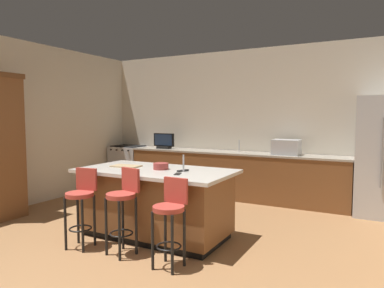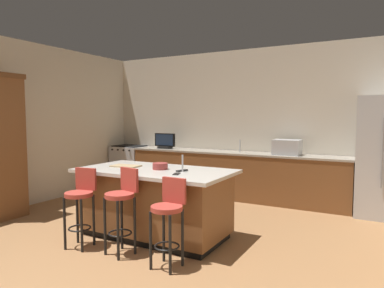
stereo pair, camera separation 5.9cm
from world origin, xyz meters
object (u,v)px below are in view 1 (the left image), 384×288
at_px(cabinet_tower, 0,144).
at_px(kitchen_island, 156,202).
at_px(microwave, 286,147).
at_px(tv_remote, 183,171).
at_px(tv_monitor, 164,142).
at_px(fruit_bowl, 161,166).
at_px(refrigerator, 384,157).
at_px(bar_stool_right, 170,215).
at_px(range_oven, 128,166).
at_px(bar_stool_center, 123,203).
at_px(bar_stool_left, 81,201).
at_px(cell_phone, 178,174).
at_px(cutting_board, 126,166).

bearing_deg(cabinet_tower, kitchen_island, 9.26).
relative_size(microwave, tv_remote, 2.82).
distance_m(tv_monitor, fruit_bowl, 2.95).
xyz_separation_m(refrigerator, microwave, (-1.57, 0.06, 0.08)).
bearing_deg(tv_monitor, bar_stool_right, -56.12).
relative_size(range_oven, bar_stool_center, 0.93).
bearing_deg(microwave, range_oven, -179.98).
height_order(kitchen_island, microwave, microwave).
distance_m(bar_stool_left, tv_remote, 1.31).
height_order(cell_phone, cutting_board, cutting_board).
relative_size(microwave, cutting_board, 1.22).
bearing_deg(tv_monitor, cutting_board, -68.32).
bearing_deg(range_oven, bar_stool_right, -45.85).
distance_m(kitchen_island, bar_stool_center, 0.70).
bearing_deg(range_oven, tv_remote, -41.03).
relative_size(cabinet_tower, cutting_board, 5.82).
distance_m(refrigerator, tv_remote, 3.40).
xyz_separation_m(tv_monitor, cell_phone, (1.97, -2.72, -0.15)).
bearing_deg(tv_remote, kitchen_island, -156.83).
height_order(microwave, fruit_bowl, microwave).
bearing_deg(range_oven, bar_stool_center, -52.18).
distance_m(range_oven, microwave, 3.71).
height_order(bar_stool_center, bar_stool_right, bar_stool_center).
distance_m(microwave, bar_stool_left, 3.79).
distance_m(bar_stool_left, cell_phone, 1.24).
bearing_deg(refrigerator, kitchen_island, -136.90).
xyz_separation_m(range_oven, bar_stool_right, (3.21, -3.31, 0.10)).
relative_size(cabinet_tower, cell_phone, 15.27).
distance_m(fruit_bowl, cell_phone, 0.46).
bearing_deg(bar_stool_center, tv_monitor, 126.80).
height_order(range_oven, cell_phone, range_oven).
height_order(bar_stool_right, fruit_bowl, fruit_bowl).
xyz_separation_m(microwave, fruit_bowl, (-1.07, -2.55, -0.10)).
relative_size(range_oven, tv_monitor, 1.89).
relative_size(fruit_bowl, cell_phone, 1.36).
bearing_deg(range_oven, cabinet_tower, -92.83).
bearing_deg(kitchen_island, tv_monitor, 120.76).
bearing_deg(cabinet_tower, refrigerator, 28.85).
bearing_deg(cutting_board, bar_stool_center, -53.62).
bearing_deg(cutting_board, refrigerator, 38.23).
xyz_separation_m(tv_monitor, bar_stool_right, (2.19, -3.26, -0.50)).
bearing_deg(refrigerator, range_oven, 179.41).
xyz_separation_m(kitchen_island, bar_stool_left, (-0.59, -0.76, 0.12)).
relative_size(refrigerator, tv_remote, 11.44).
bearing_deg(bar_stool_left, tv_remote, 28.09).
height_order(bar_stool_left, bar_stool_right, bar_stool_left).
bearing_deg(cabinet_tower, bar_stool_center, -5.29).
height_order(kitchen_island, cabinet_tower, cabinet_tower).
bearing_deg(cabinet_tower, fruit_bowl, 9.82).
xyz_separation_m(bar_stool_right, fruit_bowl, (-0.62, 0.76, 0.39)).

